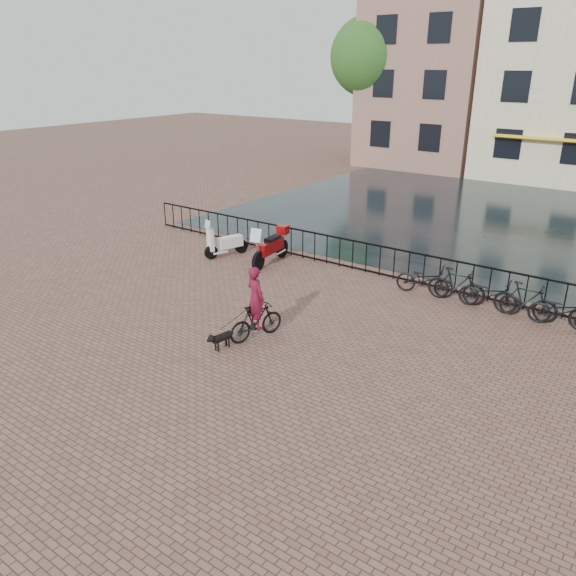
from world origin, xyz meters
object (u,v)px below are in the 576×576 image
Objects in this scene: motorcycle at (271,243)px; dog at (222,340)px; cyclist at (256,307)px; scooter at (226,237)px.

dog is at bearing -69.72° from motorcycle.
motorcycle is at bearing -39.36° from cyclist.
scooter is (-4.91, 4.37, -0.12)m from cyclist.
motorcycle is (-3.15, 4.66, -0.10)m from cyclist.
cyclist is 5.62m from motorcycle.
dog is 7.01m from scooter.
cyclist is 2.99× the size of dog.
scooter reaches higher than dog.
cyclist is at bearing 80.73° from dog.
cyclist is at bearing -21.67° from scooter.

